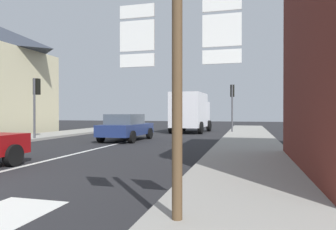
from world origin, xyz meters
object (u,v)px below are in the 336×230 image
at_px(sedan_far, 126,127).
at_px(delivery_truck, 191,111).
at_px(route_sign_post, 177,86).
at_px(traffic_light_near_left, 36,95).
at_px(traffic_light_far_right, 232,97).

relative_size(sedan_far, delivery_truck, 0.83).
distance_m(route_sign_post, traffic_light_near_left, 15.09).
bearing_deg(sedan_far, traffic_light_far_right, 54.37).
height_order(route_sign_post, traffic_light_far_right, traffic_light_far_right).
height_order(sedan_far, traffic_light_near_left, traffic_light_near_left).
xyz_separation_m(sedan_far, route_sign_post, (5.61, -11.91, 1.15)).
bearing_deg(traffic_light_far_right, route_sign_post, -89.44).
distance_m(sedan_far, route_sign_post, 13.22).
bearing_deg(delivery_truck, traffic_light_near_left, -128.83).
bearing_deg(traffic_light_near_left, traffic_light_far_right, 40.05).
bearing_deg(route_sign_post, delivery_truck, 99.79).
relative_size(traffic_light_far_right, traffic_light_near_left, 1.05).
distance_m(sedan_far, delivery_truck, 8.10).
bearing_deg(route_sign_post, sedan_far, 115.22).
height_order(route_sign_post, traffic_light_near_left, traffic_light_near_left).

